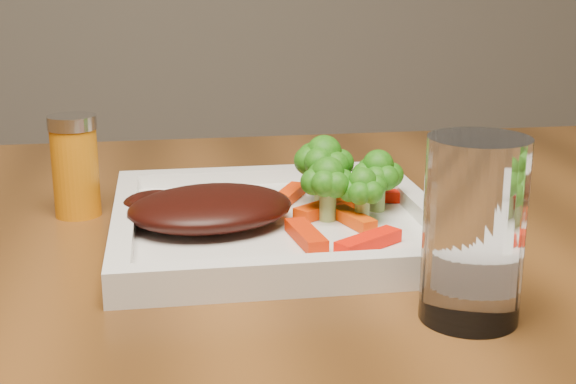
{
  "coord_description": "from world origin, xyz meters",
  "views": [
    {
      "loc": [
        0.24,
        -0.69,
        0.97
      ],
      "look_at": [
        0.34,
        -0.06,
        0.79
      ],
      "focal_mm": 50.0,
      "sensor_mm": 36.0,
      "label": 1
    }
  ],
  "objects": [
    {
      "name": "carrot_3",
      "position": [
        0.43,
        -0.02,
        0.77
      ],
      "size": [
        0.05,
        0.02,
        0.01
      ],
      "primitive_type": "cube",
      "rotation": [
        0.0,
        0.0,
        -0.2
      ],
      "color": "red",
      "rests_on": "plate"
    },
    {
      "name": "plate",
      "position": [
        0.33,
        -0.06,
        0.76
      ],
      "size": [
        0.27,
        0.27,
        0.01
      ],
      "primitive_type": "cube",
      "color": "white",
      "rests_on": "dining_table"
    },
    {
      "name": "broccoli_3",
      "position": [
        0.37,
        -0.06,
        0.79
      ],
      "size": [
        0.07,
        0.07,
        0.06
      ],
      "primitive_type": null,
      "rotation": [
        0.0,
        0.0,
        0.36
      ],
      "color": "#346B11",
      "rests_on": "plate"
    },
    {
      "name": "carrot_5",
      "position": [
        0.39,
        -0.08,
        0.77
      ],
      "size": [
        0.03,
        0.05,
        0.01
      ],
      "primitive_type": "cube",
      "rotation": [
        0.0,
        0.0,
        -1.25
      ],
      "color": "#E54003",
      "rests_on": "plate"
    },
    {
      "name": "spice_shaker",
      "position": [
        0.16,
        0.02,
        0.8
      ],
      "size": [
        0.05,
        0.05,
        0.09
      ],
      "primitive_type": "cylinder",
      "rotation": [
        0.0,
        0.0,
        0.35
      ],
      "color": "orange",
      "rests_on": "dining_table"
    },
    {
      "name": "steak",
      "position": [
        0.28,
        -0.06,
        0.78
      ],
      "size": [
        0.16,
        0.13,
        0.03
      ],
      "primitive_type": "ellipsoid",
      "rotation": [
        0.0,
        0.0,
        0.21
      ],
      "color": "black",
      "rests_on": "plate"
    },
    {
      "name": "broccoli_2",
      "position": [
        0.4,
        -0.08,
        0.79
      ],
      "size": [
        0.06,
        0.06,
        0.06
      ],
      "primitive_type": null,
      "rotation": [
        0.0,
        0.0,
        -0.29
      ],
      "color": "#126C15",
      "rests_on": "plate"
    },
    {
      "name": "carrot_4",
      "position": [
        0.35,
        -0.0,
        0.77
      ],
      "size": [
        0.04,
        0.05,
        0.01
      ],
      "primitive_type": "cube",
      "rotation": [
        0.0,
        0.0,
        1.08
      ],
      "color": "#F13303",
      "rests_on": "plate"
    },
    {
      "name": "broccoli_0",
      "position": [
        0.38,
        -0.02,
        0.8
      ],
      "size": [
        0.07,
        0.07,
        0.07
      ],
      "primitive_type": null,
      "rotation": [
        0.0,
        0.0,
        0.11
      ],
      "color": "#166F12",
      "rests_on": "plate"
    },
    {
      "name": "carrot_0",
      "position": [
        0.39,
        -0.14,
        0.77
      ],
      "size": [
        0.06,
        0.05,
        0.01
      ],
      "primitive_type": "cube",
      "rotation": [
        0.0,
        0.0,
        0.58
      ],
      "color": "#F31303",
      "rests_on": "plate"
    },
    {
      "name": "carrot_6",
      "position": [
        0.38,
        -0.05,
        0.77
      ],
      "size": [
        0.06,
        0.05,
        0.01
      ],
      "primitive_type": "cube",
      "rotation": [
        0.0,
        0.0,
        0.62
      ],
      "color": "#FF3A04",
      "rests_on": "plate"
    },
    {
      "name": "broccoli_1",
      "position": [
        0.42,
        -0.04,
        0.79
      ],
      "size": [
        0.06,
        0.06,
        0.06
      ],
      "primitive_type": null,
      "rotation": [
        0.0,
        0.0,
        -0.21
      ],
      "color": "#307213",
      "rests_on": "plate"
    },
    {
      "name": "carrot_2",
      "position": [
        0.35,
        -0.11,
        0.77
      ],
      "size": [
        0.02,
        0.06,
        0.01
      ],
      "primitive_type": "cube",
      "rotation": [
        0.0,
        0.0,
        1.71
      ],
      "color": "red",
      "rests_on": "plate"
    },
    {
      "name": "drinking_glass",
      "position": [
        0.43,
        -0.24,
        0.81
      ],
      "size": [
        0.08,
        0.08,
        0.12
      ],
      "primitive_type": "cylinder",
      "rotation": [
        0.0,
        0.0,
        -0.34
      ],
      "color": "white",
      "rests_on": "dining_table"
    }
  ]
}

